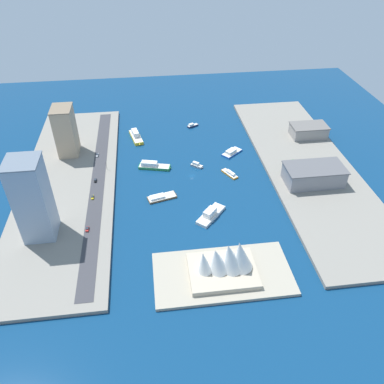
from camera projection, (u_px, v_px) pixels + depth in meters
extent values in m
plane|color=navy|center=(192.00, 176.00, 302.83)|extent=(440.00, 440.00, 0.00)
cube|color=gray|center=(307.00, 166.00, 311.64)|extent=(70.00, 240.00, 2.54)
cube|color=gray|center=(69.00, 183.00, 292.48)|extent=(70.00, 240.00, 2.54)
cube|color=#A89E89|center=(222.00, 274.00, 222.08)|extent=(79.55, 40.65, 2.00)
cube|color=#38383D|center=(98.00, 180.00, 293.91)|extent=(10.17, 228.00, 0.15)
cube|color=brown|center=(162.00, 197.00, 279.67)|extent=(22.03, 12.79, 1.47)
cone|color=brown|center=(176.00, 194.00, 282.91)|extent=(1.62, 1.62, 1.33)
cube|color=white|center=(157.00, 197.00, 277.68)|extent=(11.55, 7.77, 1.55)
cube|color=beige|center=(162.00, 196.00, 279.20)|extent=(21.15, 12.28, 0.10)
cube|color=yellow|center=(136.00, 137.00, 349.47)|extent=(12.99, 27.20, 2.64)
cone|color=yellow|center=(140.00, 145.00, 339.12)|extent=(2.84, 2.84, 2.38)
cube|color=white|center=(135.00, 133.00, 348.70)|extent=(7.12, 12.37, 4.41)
cube|color=beige|center=(136.00, 136.00, 348.64)|extent=(12.47, 26.11, 0.10)
cube|color=#1E284C|center=(193.00, 126.00, 368.46)|extent=(11.23, 7.88, 1.54)
cone|color=#1E284C|center=(198.00, 124.00, 371.06)|extent=(1.86, 1.86, 1.39)
cube|color=white|center=(191.00, 125.00, 366.66)|extent=(5.44, 4.61, 1.88)
cube|color=beige|center=(193.00, 125.00, 367.97)|extent=(10.78, 7.57, 0.10)
cube|color=orange|center=(230.00, 174.00, 303.81)|extent=(11.60, 15.99, 1.30)
cone|color=orange|center=(223.00, 169.00, 309.09)|extent=(1.58, 1.58, 1.17)
cube|color=white|center=(230.00, 173.00, 302.21)|extent=(6.57, 8.87, 1.87)
cube|color=beige|center=(230.00, 173.00, 303.38)|extent=(11.14, 15.35, 0.10)
cube|color=blue|center=(232.00, 153.00, 329.24)|extent=(19.85, 18.47, 1.47)
cone|color=blue|center=(239.00, 148.00, 335.05)|extent=(1.86, 1.86, 1.32)
cube|color=white|center=(231.00, 151.00, 327.14)|extent=(10.44, 9.95, 2.59)
cube|color=beige|center=(232.00, 152.00, 328.77)|extent=(19.06, 17.73, 0.10)
cube|color=silver|center=(211.00, 215.00, 263.38)|extent=(23.09, 24.67, 2.21)
cone|color=silver|center=(221.00, 205.00, 272.14)|extent=(2.80, 2.80, 1.99)
cube|color=white|center=(210.00, 212.00, 260.50)|extent=(10.39, 10.81, 4.43)
cube|color=beige|center=(211.00, 214.00, 262.68)|extent=(22.17, 23.69, 0.10)
cube|color=#2D8C4C|center=(155.00, 167.00, 311.07)|extent=(26.23, 13.34, 2.18)
cone|color=#2D8C4C|center=(171.00, 168.00, 309.82)|extent=(2.39, 2.39, 1.96)
cube|color=white|center=(149.00, 164.00, 309.78)|extent=(13.48, 8.03, 3.40)
cube|color=beige|center=(154.00, 166.00, 310.38)|extent=(25.18, 12.80, 0.10)
cube|color=#999EA3|center=(197.00, 166.00, 312.83)|extent=(10.16, 9.19, 1.66)
cone|color=#999EA3|center=(202.00, 168.00, 310.60)|extent=(2.10, 2.10, 1.50)
cube|color=white|center=(196.00, 163.00, 312.03)|extent=(5.69, 5.25, 2.24)
cube|color=beige|center=(197.00, 165.00, 312.30)|extent=(9.75, 8.83, 0.10)
cube|color=tan|center=(66.00, 132.00, 313.96)|extent=(15.54, 21.00, 39.99)
cube|color=#7C6B55|center=(61.00, 108.00, 301.62)|extent=(16.16, 21.84, 0.80)
cube|color=gray|center=(314.00, 175.00, 287.88)|extent=(42.34, 22.91, 12.93)
cube|color=#59595C|center=(315.00, 167.00, 283.72)|extent=(44.04, 23.83, 0.80)
cube|color=gray|center=(308.00, 131.00, 346.21)|extent=(30.79, 18.57, 9.92)
cube|color=slate|center=(310.00, 126.00, 342.97)|extent=(32.02, 19.32, 0.80)
cube|color=#8C9EB2|center=(33.00, 200.00, 230.90)|extent=(19.12, 20.16, 53.91)
cube|color=slate|center=(20.00, 162.00, 214.35)|extent=(19.89, 20.96, 0.80)
cylinder|color=black|center=(96.00, 182.00, 291.14)|extent=(0.28, 0.65, 0.64)
cylinder|color=black|center=(94.00, 182.00, 290.92)|extent=(0.28, 0.65, 0.64)
cylinder|color=black|center=(97.00, 179.00, 293.69)|extent=(0.28, 0.65, 0.64)
cylinder|color=black|center=(94.00, 180.00, 293.47)|extent=(0.28, 0.65, 0.64)
cube|color=black|center=(95.00, 180.00, 292.13)|extent=(1.99, 4.72, 0.77)
cube|color=#262D38|center=(95.00, 180.00, 291.93)|extent=(1.69, 2.67, 0.52)
cylinder|color=black|center=(94.00, 199.00, 274.67)|extent=(0.28, 0.65, 0.64)
cylinder|color=black|center=(91.00, 199.00, 274.45)|extent=(0.28, 0.65, 0.64)
cylinder|color=black|center=(94.00, 196.00, 277.22)|extent=(0.28, 0.65, 0.64)
cylinder|color=black|center=(92.00, 196.00, 277.00)|extent=(0.28, 0.65, 0.64)
cube|color=yellow|center=(92.00, 197.00, 275.66)|extent=(1.98, 4.73, 0.77)
cube|color=#262D38|center=(92.00, 196.00, 275.47)|extent=(1.67, 2.68, 0.48)
cylinder|color=black|center=(88.00, 231.00, 247.76)|extent=(0.28, 0.65, 0.64)
cylinder|color=black|center=(86.00, 231.00, 247.65)|extent=(0.28, 0.65, 0.64)
cylinder|color=black|center=(89.00, 228.00, 250.37)|extent=(0.28, 0.65, 0.64)
cylinder|color=black|center=(86.00, 228.00, 250.25)|extent=(0.28, 0.65, 0.64)
cube|color=red|center=(87.00, 229.00, 248.81)|extent=(2.02, 4.76, 0.85)
cube|color=#262D38|center=(87.00, 228.00, 248.59)|extent=(1.72, 2.69, 0.52)
cylinder|color=black|center=(98.00, 157.00, 320.02)|extent=(0.28, 0.65, 0.64)
cylinder|color=black|center=(96.00, 157.00, 319.92)|extent=(0.28, 0.65, 0.64)
cylinder|color=black|center=(99.00, 154.00, 322.75)|extent=(0.28, 0.65, 0.64)
cylinder|color=black|center=(97.00, 154.00, 322.64)|extent=(0.28, 0.65, 0.64)
cube|color=white|center=(97.00, 155.00, 321.15)|extent=(1.97, 4.98, 0.79)
cube|color=#262D38|center=(97.00, 154.00, 320.97)|extent=(1.66, 2.81, 0.46)
cylinder|color=black|center=(107.00, 166.00, 303.97)|extent=(0.18, 0.18, 5.50)
cube|color=black|center=(106.00, 163.00, 302.01)|extent=(0.36, 0.36, 1.00)
sphere|color=red|center=(106.00, 163.00, 301.80)|extent=(0.24, 0.24, 0.24)
sphere|color=yellow|center=(106.00, 163.00, 302.01)|extent=(0.24, 0.24, 0.24)
sphere|color=green|center=(106.00, 163.00, 302.22)|extent=(0.24, 0.24, 0.24)
cube|color=#BCAD93|center=(223.00, 271.00, 220.57)|extent=(38.98, 29.86, 3.00)
cone|color=white|center=(241.00, 255.00, 214.53)|extent=(14.92, 12.04, 21.75)
cone|color=white|center=(230.00, 257.00, 214.39)|extent=(16.30, 13.04, 20.80)
cone|color=white|center=(217.00, 260.00, 214.43)|extent=(14.69, 11.92, 18.01)
cone|color=white|center=(204.00, 262.00, 214.19)|extent=(9.94, 8.51, 15.16)
cylinder|color=brown|center=(292.00, 166.00, 305.59)|extent=(0.50, 0.50, 4.34)
sphere|color=#2D7233|center=(293.00, 162.00, 303.29)|extent=(4.08, 4.08, 4.08)
cylinder|color=brown|center=(294.00, 171.00, 299.80)|extent=(0.50, 0.50, 4.23)
sphere|color=#2D7233|center=(295.00, 166.00, 296.85)|extent=(6.88, 6.88, 6.88)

